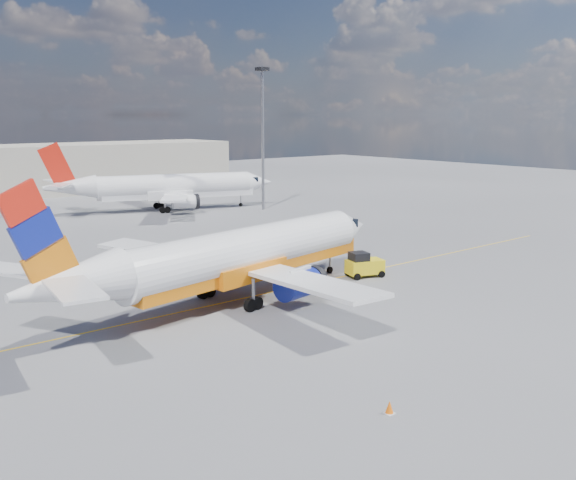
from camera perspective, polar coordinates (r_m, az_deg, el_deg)
ground at (r=45.49m, az=1.33°, el=-5.35°), size 240.00×240.00×0.00m
taxi_line at (r=47.71m, az=-1.02°, el=-4.56°), size 70.00×0.15×0.01m
terminal_main at (r=113.47m, az=-22.20°, el=5.78°), size 70.00×14.00×8.00m
main_jet at (r=44.54m, az=-4.48°, el=-1.40°), size 32.41×25.14×9.78m
second_jet at (r=88.90m, az=-10.66°, el=4.62°), size 31.30×23.80×9.49m
gse_tug at (r=51.99m, az=6.75°, el=-2.22°), size 3.22×2.52×2.06m
traffic_cone at (r=29.29m, az=9.01°, el=-14.48°), size 0.42×0.42×0.59m
floodlight_mast at (r=87.81m, az=-2.27°, el=10.12°), size 1.39×1.39×19.05m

